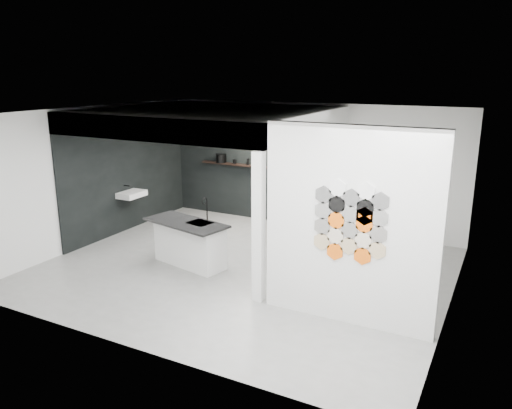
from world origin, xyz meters
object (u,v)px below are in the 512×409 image
object	(u,v)px
partition_panel	(350,227)
wall_basin	(132,194)
bottle_dark	(248,162)
kitchen_island	(190,242)
glass_bowl	(311,169)
stockpot	(221,158)
glass_vase	(311,167)
kettle	(293,166)
utensil_cup	(235,162)

from	to	relation	value
partition_panel	wall_basin	world-z (taller)	partition_panel
wall_basin	bottle_dark	bearing A→B (deg)	49.08
wall_basin	kitchen_island	world-z (taller)	kitchen_island
wall_basin	glass_bowl	size ratio (longest dim) A/B	4.28
stockpot	bottle_dark	distance (m)	0.74
kitchen_island	glass_vase	size ratio (longest dim) A/B	10.73
kitchen_island	kettle	size ratio (longest dim) A/B	10.91
kitchen_island	glass_vase	xyz separation A→B (m)	(1.13, 3.12, 0.97)
kitchen_island	glass_bowl	world-z (taller)	glass_bowl
partition_panel	utensil_cup	distance (m)	5.59
partition_panel	kettle	world-z (taller)	partition_panel
kitchen_island	utensil_cup	world-z (taller)	utensil_cup
kitchen_island	bottle_dark	world-z (taller)	bottle_dark
partition_panel	kettle	size ratio (longest dim) A/B	17.95
stockpot	bottle_dark	bearing A→B (deg)	0.00
partition_panel	utensil_cup	xyz separation A→B (m)	(-4.04, 3.87, -0.03)
partition_panel	glass_bowl	xyz separation A→B (m)	(-2.08, 3.87, -0.03)
wall_basin	utensil_cup	distance (m)	2.56
bottle_dark	glass_vase	bearing A→B (deg)	0.00
kitchen_island	stockpot	size ratio (longest dim) A/B	6.82
partition_panel	wall_basin	xyz separation A→B (m)	(-5.46, 1.80, -0.55)
glass_bowl	kettle	bearing A→B (deg)	180.00
stockpot	utensil_cup	distance (m)	0.38
bottle_dark	glass_bowl	bearing A→B (deg)	0.00
bottle_dark	utensil_cup	world-z (taller)	bottle_dark
stockpot	glass_bowl	xyz separation A→B (m)	(2.34, 0.00, -0.05)
partition_panel	stockpot	xyz separation A→B (m)	(-4.41, 3.87, 0.02)
kettle	bottle_dark	size ratio (longest dim) A/B	1.05
glass_bowl	stockpot	bearing A→B (deg)	180.00
partition_panel	stockpot	distance (m)	5.87
partition_panel	bottle_dark	xyz separation A→B (m)	(-3.68, 3.87, -0.01)
glass_vase	bottle_dark	distance (m)	1.60
kettle	glass_bowl	size ratio (longest dim) A/B	1.11
partition_panel	kettle	xyz separation A→B (m)	(-2.52, 3.87, -0.01)
glass_bowl	glass_vase	bearing A→B (deg)	0.00
partition_panel	stockpot	bearing A→B (deg)	138.79
partition_panel	bottle_dark	world-z (taller)	partition_panel
kettle	partition_panel	bearing A→B (deg)	-73.47
kettle	glass_vase	size ratio (longest dim) A/B	0.98
glass_bowl	utensil_cup	xyz separation A→B (m)	(-1.96, 0.00, -0.00)
stockpot	glass_vase	size ratio (longest dim) A/B	1.57
partition_panel	kettle	bearing A→B (deg)	123.09
kitchen_island	utensil_cup	bearing A→B (deg)	117.19
utensil_cup	stockpot	bearing A→B (deg)	180.00
glass_bowl	utensil_cup	bearing A→B (deg)	180.00
stockpot	kettle	size ratio (longest dim) A/B	1.60
kitchen_island	glass_vase	bearing A→B (deg)	82.39
wall_basin	partition_panel	bearing A→B (deg)	-18.23
wall_basin	kettle	xyz separation A→B (m)	(2.95, 2.07, 0.54)
partition_panel	glass_vase	xyz separation A→B (m)	(-2.08, 3.87, -0.00)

